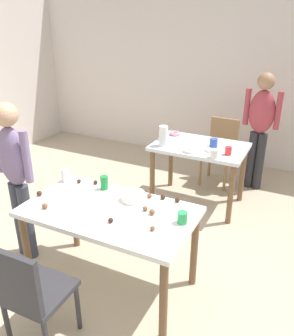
# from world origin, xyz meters

# --- Properties ---
(ground_plane) EXTENTS (6.40, 6.40, 0.00)m
(ground_plane) POSITION_xyz_m (0.00, 0.00, 0.00)
(ground_plane) COLOR tan
(wall_back) EXTENTS (6.40, 0.10, 2.60)m
(wall_back) POSITION_xyz_m (0.00, 3.20, 1.30)
(wall_back) COLOR silver
(wall_back) RESTS_ON ground_plane
(dining_table_near) EXTENTS (1.35, 0.76, 0.75)m
(dining_table_near) POSITION_xyz_m (-0.06, -0.01, 0.65)
(dining_table_near) COLOR white
(dining_table_near) RESTS_ON ground_plane
(dining_table_far) EXTENTS (1.06, 0.69, 0.75)m
(dining_table_far) POSITION_xyz_m (0.12, 1.67, 0.63)
(dining_table_far) COLOR silver
(dining_table_far) RESTS_ON ground_plane
(chair_near_table) EXTENTS (0.41, 0.41, 0.87)m
(chair_near_table) POSITION_xyz_m (-0.21, -0.77, 0.50)
(chair_near_table) COLOR #2D2D33
(chair_near_table) RESTS_ON ground_plane
(chair_far_table) EXTENTS (0.43, 0.43, 0.87)m
(chair_far_table) POSITION_xyz_m (0.20, 2.37, 0.50)
(chair_far_table) COLOR olive
(chair_far_table) RESTS_ON ground_plane
(person_girl_near) EXTENTS (0.46, 0.24, 1.50)m
(person_girl_near) POSITION_xyz_m (-1.01, -0.01, 0.90)
(person_girl_near) COLOR #383D4C
(person_girl_near) RESTS_ON ground_plane
(person_adult_far) EXTENTS (0.45, 0.23, 1.51)m
(person_adult_far) POSITION_xyz_m (0.66, 2.39, 0.90)
(person_adult_far) COLOR #28282D
(person_adult_far) RESTS_ON ground_plane
(mixing_bowl) EXTENTS (0.19, 0.19, 0.07)m
(mixing_bowl) POSITION_xyz_m (0.04, 0.20, 0.78)
(mixing_bowl) COLOR white
(mixing_bowl) RESTS_ON dining_table_near
(soda_can) EXTENTS (0.07, 0.07, 0.12)m
(soda_can) POSITION_xyz_m (-0.28, 0.27, 0.81)
(soda_can) COLOR #198438
(soda_can) RESTS_ON dining_table_near
(fork_near) EXTENTS (0.17, 0.02, 0.01)m
(fork_near) POSITION_xyz_m (-0.21, -0.16, 0.75)
(fork_near) COLOR silver
(fork_near) RESTS_ON dining_table_near
(cup_near_0) EXTENTS (0.07, 0.07, 0.09)m
(cup_near_0) POSITION_xyz_m (0.52, 0.06, 0.80)
(cup_near_0) COLOR green
(cup_near_0) RESTS_ON dining_table_near
(cup_near_1) EXTENTS (0.07, 0.07, 0.12)m
(cup_near_1) POSITION_xyz_m (-0.67, 0.24, 0.81)
(cup_near_1) COLOR white
(cup_near_1) RESTS_ON dining_table_near
(cake_ball_0) EXTENTS (0.04, 0.04, 0.04)m
(cake_ball_0) POSITION_xyz_m (0.05, -0.16, 0.77)
(cake_ball_0) COLOR #3D2319
(cake_ball_0) RESTS_ON dining_table_near
(cake_ball_1) EXTENTS (0.05, 0.05, 0.05)m
(cake_ball_1) POSITION_xyz_m (0.28, 0.07, 0.77)
(cake_ball_1) COLOR brown
(cake_ball_1) RESTS_ON dining_table_near
(cake_ball_2) EXTENTS (0.04, 0.04, 0.04)m
(cake_ball_2) POSITION_xyz_m (0.15, 0.30, 0.77)
(cake_ball_2) COLOR brown
(cake_ball_2) RESTS_ON dining_table_near
(cake_ball_3) EXTENTS (0.04, 0.04, 0.04)m
(cake_ball_3) POSITION_xyz_m (-0.70, -0.08, 0.77)
(cake_ball_3) COLOR #3D2319
(cake_ball_3) RESTS_ON dining_table_near
(cake_ball_4) EXTENTS (0.04, 0.04, 0.04)m
(cake_ball_4) POSITION_xyz_m (0.25, 0.32, 0.77)
(cake_ball_4) COLOR #3D2319
(cake_ball_4) RESTS_ON dining_table_near
(cake_ball_5) EXTENTS (0.04, 0.04, 0.04)m
(cake_ball_5) POSITION_xyz_m (0.37, -0.12, 0.77)
(cake_ball_5) COLOR brown
(cake_ball_5) RESTS_ON dining_table_near
(cake_ball_6) EXTENTS (0.04, 0.04, 0.04)m
(cake_ball_6) POSITION_xyz_m (0.38, 0.33, 0.77)
(cake_ball_6) COLOR #3D2319
(cake_ball_6) RESTS_ON dining_table_near
(cake_ball_7) EXTENTS (0.04, 0.04, 0.04)m
(cake_ball_7) POSITION_xyz_m (0.21, 0.10, 0.77)
(cake_ball_7) COLOR brown
(cake_ball_7) RESTS_ON dining_table_near
(cake_ball_8) EXTENTS (0.05, 0.05, 0.05)m
(cake_ball_8) POSITION_xyz_m (-0.52, -0.22, 0.77)
(cake_ball_8) COLOR brown
(cake_ball_8) RESTS_ON dining_table_near
(cake_ball_9) EXTENTS (0.04, 0.04, 0.04)m
(cake_ball_9) POSITION_xyz_m (-0.54, 0.26, 0.77)
(cake_ball_9) COLOR #3D2319
(cake_ball_9) RESTS_ON dining_table_near
(cake_ball_10) EXTENTS (0.04, 0.04, 0.04)m
(cake_ball_10) POSITION_xyz_m (-0.40, 0.31, 0.77)
(cake_ball_10) COLOR #3D2319
(cake_ball_10) RESTS_ON dining_table_near
(pitcher_far) EXTENTS (0.10, 0.10, 0.23)m
(pitcher_far) POSITION_xyz_m (-0.25, 1.47, 0.87)
(pitcher_far) COLOR white
(pitcher_far) RESTS_ON dining_table_far
(cup_far_0) EXTENTS (0.09, 0.09, 0.10)m
(cup_far_0) POSITION_xyz_m (0.28, 1.67, 0.80)
(cup_far_0) COLOR #3351B2
(cup_far_0) RESTS_ON dining_table_far
(cup_far_1) EXTENTS (0.09, 0.09, 0.10)m
(cup_far_1) POSITION_xyz_m (0.38, 1.37, 0.80)
(cup_far_1) COLOR white
(cup_far_1) RESTS_ON dining_table_far
(cup_far_2) EXTENTS (0.07, 0.07, 0.11)m
(cup_far_2) POSITION_xyz_m (-0.35, 1.66, 0.80)
(cup_far_2) COLOR #3351B2
(cup_far_2) RESTS_ON dining_table_far
(cup_far_3) EXTENTS (0.07, 0.07, 0.09)m
(cup_far_3) POSITION_xyz_m (0.49, 1.52, 0.80)
(cup_far_3) COLOR red
(cup_far_3) RESTS_ON dining_table_far
(donut_far_0) EXTENTS (0.12, 0.12, 0.03)m
(donut_far_0) POSITION_xyz_m (0.08, 1.41, 0.77)
(donut_far_0) COLOR white
(donut_far_0) RESTS_ON dining_table_far
(donut_far_1) EXTENTS (0.14, 0.14, 0.04)m
(donut_far_1) POSITION_xyz_m (-0.27, 1.88, 0.77)
(donut_far_1) COLOR pink
(donut_far_1) RESTS_ON dining_table_far
(donut_far_2) EXTENTS (0.10, 0.10, 0.03)m
(donut_far_2) POSITION_xyz_m (0.27, 1.54, 0.76)
(donut_far_2) COLOR white
(donut_far_2) RESTS_ON dining_table_far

